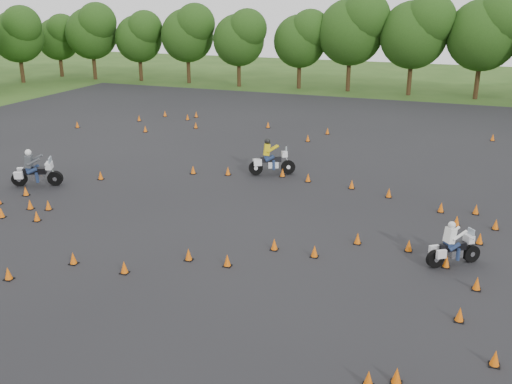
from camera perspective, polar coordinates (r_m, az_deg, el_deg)
The scene contains 7 objects.
ground at distance 22.26m, azimuth -3.61°, elevation -6.08°, with size 140.00×140.00×0.00m, color #2D5119.
asphalt_pad at distance 27.42m, azimuth 1.45°, elevation -1.08°, with size 62.00×62.00×0.00m, color black.
treeline at distance 54.46m, azimuth 13.81°, elevation 13.48°, with size 86.72×32.33×10.51m.
traffic_cones at distance 26.77m, azimuth 0.45°, elevation -1.07°, with size 35.70×33.28×0.45m.
rider_grey at distance 31.71m, azimuth -21.12°, elevation 2.34°, with size 2.62×0.80×2.02m, color #404448, non-canonical shape.
rider_yellow at distance 31.42m, azimuth 1.64°, elevation 3.47°, with size 2.59×0.79×2.00m, color gold, non-canonical shape.
rider_white at distance 22.16m, azimuth 19.29°, elevation -4.87°, with size 2.21×0.68×1.71m, color white, non-canonical shape.
Camera 1 is at (8.30, -18.37, 9.45)m, focal length 40.00 mm.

